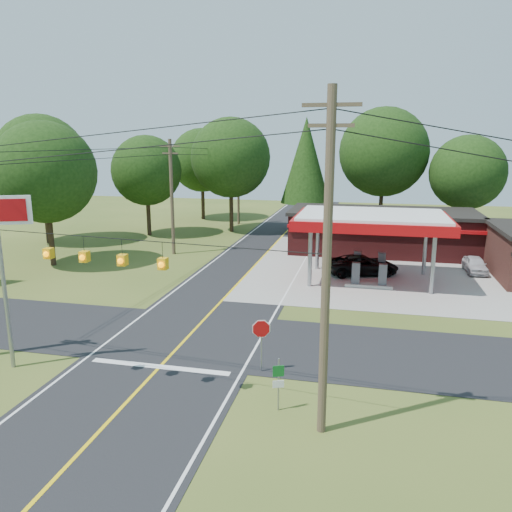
% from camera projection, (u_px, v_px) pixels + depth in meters
% --- Properties ---
extents(ground, '(120.00, 120.00, 0.00)m').
position_uv_depth(ground, '(188.00, 337.00, 25.63)').
color(ground, '#3C501C').
rests_on(ground, ground).
extents(main_highway, '(8.00, 120.00, 0.02)m').
position_uv_depth(main_highway, '(188.00, 337.00, 25.63)').
color(main_highway, black).
rests_on(main_highway, ground).
extents(cross_road, '(70.00, 7.00, 0.02)m').
position_uv_depth(cross_road, '(188.00, 337.00, 25.63)').
color(cross_road, black).
rests_on(cross_road, ground).
extents(lane_center_yellow, '(0.15, 110.00, 0.00)m').
position_uv_depth(lane_center_yellow, '(188.00, 337.00, 25.63)').
color(lane_center_yellow, yellow).
rests_on(lane_center_yellow, main_highway).
extents(gas_canopy, '(10.60, 7.40, 4.88)m').
position_uv_depth(gas_canopy, '(372.00, 222.00, 35.08)').
color(gas_canopy, gray).
rests_on(gas_canopy, ground).
extents(convenience_store, '(16.40, 7.55, 3.80)m').
position_uv_depth(convenience_store, '(382.00, 231.00, 44.88)').
color(convenience_store, '#4E1616').
rests_on(convenience_store, ground).
extents(utility_pole_near_right, '(1.80, 0.30, 11.50)m').
position_uv_depth(utility_pole_near_right, '(327.00, 265.00, 16.02)').
color(utility_pole_near_right, '#473828').
rests_on(utility_pole_near_right, ground).
extents(utility_pole_far_left, '(1.80, 0.30, 10.00)m').
position_uv_depth(utility_pole_far_left, '(172.00, 195.00, 43.28)').
color(utility_pole_far_left, '#473828').
rests_on(utility_pole_far_left, ground).
extents(utility_pole_north, '(0.30, 0.30, 9.50)m').
position_uv_depth(utility_pole_north, '(238.00, 185.00, 59.21)').
color(utility_pole_north, '#473828').
rests_on(utility_pole_north, ground).
extents(overhead_beacons, '(17.04, 2.04, 1.03)m').
position_uv_depth(overhead_beacons, '(102.00, 240.00, 18.74)').
color(overhead_beacons, black).
rests_on(overhead_beacons, ground).
extents(treeline_backdrop, '(70.27, 51.59, 13.30)m').
position_uv_depth(treeline_backdrop, '(284.00, 166.00, 46.57)').
color(treeline_backdrop, '#332316').
rests_on(treeline_backdrop, ground).
extents(suv_car, '(6.74, 6.74, 1.48)m').
position_uv_depth(suv_car, '(362.00, 265.00, 37.41)').
color(suv_car, black).
rests_on(suv_car, ground).
extents(sedan_car, '(3.70, 3.70, 1.23)m').
position_uv_depth(sedan_car, '(475.00, 265.00, 38.01)').
color(sedan_car, silver).
rests_on(sedan_car, ground).
extents(octagonal_stop_sign, '(0.81, 0.30, 2.41)m').
position_uv_depth(octagonal_stop_sign, '(261.00, 333.00, 21.40)').
color(octagonal_stop_sign, gray).
rests_on(octagonal_stop_sign, ground).
extents(route_sign_post, '(0.41, 0.19, 2.08)m').
position_uv_depth(route_sign_post, '(278.00, 380.00, 18.38)').
color(route_sign_post, gray).
rests_on(route_sign_post, ground).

